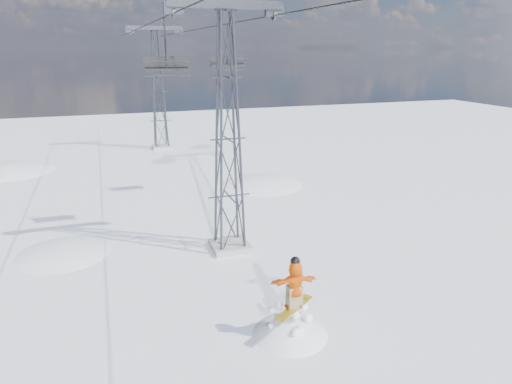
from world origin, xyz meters
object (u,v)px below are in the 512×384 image
lift_tower_far (158,92)px  lift_chair_near (166,65)px  lift_tower_near (228,140)px  snowboarder_jump (289,373)px

lift_tower_far → lift_chair_near: 22.43m
lift_chair_near → lift_tower_near: bearing=-52.9°
lift_tower_near → lift_tower_far: (0.00, 25.00, 0.00)m
lift_tower_near → snowboarder_jump: (0.07, -7.50, -7.09)m
lift_tower_near → lift_chair_near: size_ratio=4.28×
lift_tower_far → lift_chair_near: bearing=-95.7°
snowboarder_jump → lift_chair_near: lift_chair_near is taller
lift_chair_near → lift_tower_far: bearing=84.3°
lift_tower_far → snowboarder_jump: (0.07, -32.50, -7.09)m
lift_tower_far → snowboarder_jump: lift_tower_far is taller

